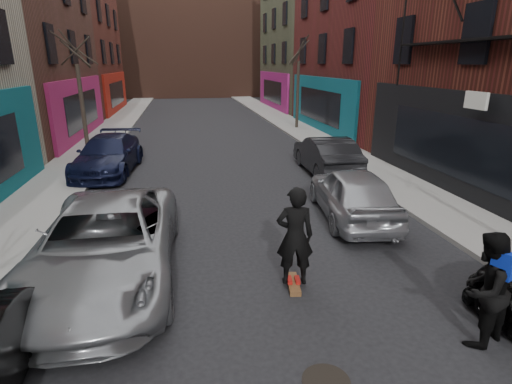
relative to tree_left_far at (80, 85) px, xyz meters
name	(u,v)px	position (x,y,z in m)	size (l,w,h in m)	color
sidewalk_left	(121,121)	(-0.05, 12.00, -3.31)	(2.50, 84.00, 0.13)	gray
sidewalk_right	(277,117)	(12.45, 12.00, -3.31)	(2.50, 84.00, 0.13)	gray
building_far	(190,43)	(6.20, 38.00, 3.62)	(40.00, 10.00, 14.00)	#47281E
tree_left_far	(80,85)	(0.00, 0.00, 0.00)	(2.00, 2.00, 6.50)	black
tree_right_far	(298,76)	(12.40, 6.00, 0.15)	(2.00, 2.00, 6.80)	black
parked_left_far	(106,243)	(3.00, -12.71, -2.56)	(2.74, 5.93, 1.65)	gray
parked_left_end	(108,155)	(1.60, -3.70, -2.62)	(2.12, 5.20, 1.51)	black
parked_right_far	(352,193)	(9.40, -10.32, -2.61)	(1.81, 4.50, 1.53)	#9A9DA2
parked_right_end	(326,155)	(10.37, -5.42, -2.61)	(1.63, 4.66, 1.54)	black
skateboard	(293,284)	(6.72, -13.68, -3.33)	(0.22, 0.80, 0.10)	brown
skateboarder	(295,236)	(6.72, -13.68, -2.27)	(0.74, 0.48, 2.03)	black
pedestrian	(485,289)	(9.20, -15.86, -2.41)	(1.14, 1.03, 1.92)	black
manhole	(326,381)	(6.50, -16.26, -3.37)	(0.70, 0.70, 0.01)	black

